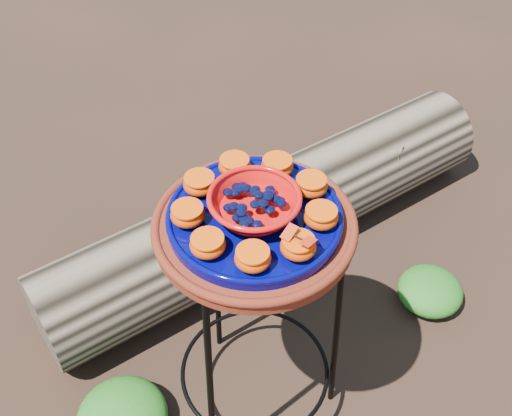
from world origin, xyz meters
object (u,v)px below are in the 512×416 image
red_bowl (254,205)px  plant_stand (255,328)px  driftwood_log (271,212)px  cobalt_plate (254,218)px  terracotta_saucer (255,228)px

red_bowl → plant_stand: bearing=0.0°
plant_stand → driftwood_log: size_ratio=0.42×
cobalt_plate → red_bowl: 0.04m
terracotta_saucer → cobalt_plate: size_ratio=1.17×
cobalt_plate → driftwood_log: size_ratio=0.22×
cobalt_plate → red_bowl: (0.00, 0.00, 0.04)m
plant_stand → driftwood_log: 0.64m
cobalt_plate → driftwood_log: bearing=54.5°
plant_stand → red_bowl: (0.00, 0.00, 0.43)m
cobalt_plate → red_bowl: size_ratio=2.00×
plant_stand → terracotta_saucer: bearing=0.0°
plant_stand → cobalt_plate: cobalt_plate is taller
cobalt_plate → terracotta_saucer: bearing=0.0°
plant_stand → cobalt_plate: size_ratio=1.91×
plant_stand → driftwood_log: (0.35, 0.50, -0.20)m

